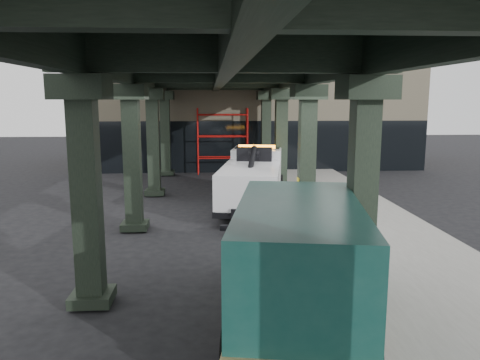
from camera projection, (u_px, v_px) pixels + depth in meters
name	position (u px, v px, depth m)	size (l,w,h in m)	color
ground	(236.00, 246.00, 14.55)	(90.00, 90.00, 0.00)	black
sidewalk	(357.00, 224.00, 16.79)	(5.00, 40.00, 0.15)	gray
lane_stripe	(280.00, 228.00, 16.62)	(0.12, 38.00, 0.01)	silver
viaduct	(220.00, 70.00, 15.57)	(7.40, 32.00, 6.40)	black
building	(248.00, 107.00, 33.67)	(22.00, 10.00, 8.00)	#C6B793
scaffolding	(222.00, 139.00, 28.59)	(3.08, 0.88, 4.00)	#B2110E
tow_truck	(254.00, 177.00, 19.87)	(3.41, 8.11, 2.58)	black
towed_van	(298.00, 257.00, 9.38)	(3.39, 6.59, 2.55)	#13463F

